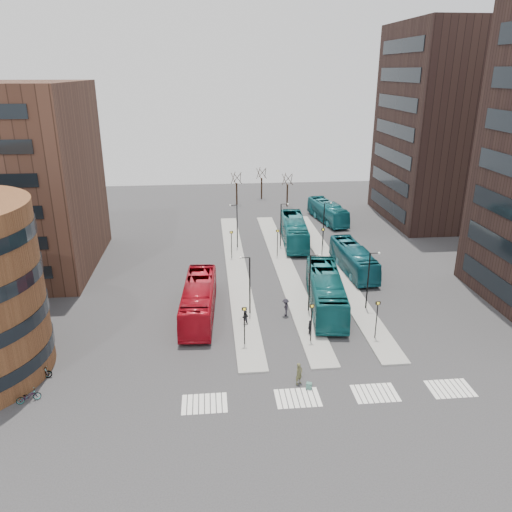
{
  "coord_description": "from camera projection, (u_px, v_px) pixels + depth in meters",
  "views": [
    {
      "loc": [
        -7.2,
        -26.99,
        23.19
      ],
      "look_at": [
        -2.45,
        21.42,
        5.0
      ],
      "focal_mm": 35.0,
      "sensor_mm": 36.0,
      "label": 1
    }
  ],
  "objects": [
    {
      "name": "bicycle_near",
      "position": [
        28.0,
        396.0,
        36.99
      ],
      "size": [
        1.85,
        1.28,
        0.92
      ],
      "primitive_type": "imported",
      "rotation": [
        0.0,
        0.0,
        2.0
      ],
      "color": "gray",
      "rests_on": "ground"
    },
    {
      "name": "island_right",
      "position": [
        332.0,
        266.0,
        62.61
      ],
      "size": [
        2.5,
        45.0,
        0.15
      ],
      "primitive_type": "cube",
      "color": "gray",
      "rests_on": "ground"
    },
    {
      "name": "tower_far",
      "position": [
        456.0,
        126.0,
        78.22
      ],
      "size": [
        20.12,
        20.0,
        30.0
      ],
      "color": "black",
      "rests_on": "ground"
    },
    {
      "name": "bare_trees",
      "position": [
        262.0,
        189.0,
        91.64
      ],
      "size": [
        10.97,
        8.14,
        5.9
      ],
      "color": "black",
      "rests_on": "ground"
    },
    {
      "name": "bicycle_far",
      "position": [
        41.0,
        374.0,
        39.82
      ],
      "size": [
        1.73,
        0.79,
        0.88
      ],
      "primitive_type": "imported",
      "rotation": [
        0.0,
        0.0,
        1.7
      ],
      "color": "gray",
      "rests_on": "ground"
    },
    {
      "name": "island_mid",
      "position": [
        285.0,
        268.0,
        62.06
      ],
      "size": [
        2.5,
        45.0,
        0.15
      ],
      "primitive_type": "cube",
      "color": "gray",
      "rests_on": "ground"
    },
    {
      "name": "ground",
      "position": [
        322.0,
        433.0,
        33.94
      ],
      "size": [
        160.0,
        160.0,
        0.0
      ],
      "primitive_type": "plane",
      "color": "#2A2A2C",
      "rests_on": "ground"
    },
    {
      "name": "suitcase",
      "position": [
        309.0,
        386.0,
        38.56
      ],
      "size": [
        0.51,
        0.47,
        0.52
      ],
      "primitive_type": "cube",
      "rotation": [
        0.0,
        0.0,
        -0.4
      ],
      "color": "navy",
      "rests_on": "ground"
    },
    {
      "name": "teal_bus_b",
      "position": [
        294.0,
        231.0,
        70.57
      ],
      "size": [
        4.05,
        13.17,
        3.61
      ],
      "primitive_type": "imported",
      "rotation": [
        0.0,
        0.0,
        -0.08
      ],
      "color": "#146268",
      "rests_on": "ground"
    },
    {
      "name": "bicycle_mid",
      "position": [
        41.0,
        373.0,
        39.74
      ],
      "size": [
        1.79,
        0.73,
        1.04
      ],
      "primitive_type": "imported",
      "rotation": [
        0.0,
        0.0,
        1.71
      ],
      "color": "gray",
      "rests_on": "ground"
    },
    {
      "name": "commuter_b",
      "position": [
        310.0,
        328.0,
        46.26
      ],
      "size": [
        0.4,
        0.9,
        1.51
      ],
      "primitive_type": "imported",
      "rotation": [
        0.0,
        0.0,
        1.53
      ],
      "color": "black",
      "rests_on": "ground"
    },
    {
      "name": "crosswalk_stripes",
      "position": [
        333.0,
        396.0,
        37.82
      ],
      "size": [
        22.35,
        2.4,
        0.01
      ],
      "color": "silver",
      "rests_on": "ground"
    },
    {
      "name": "island_left",
      "position": [
        237.0,
        270.0,
        61.51
      ],
      "size": [
        2.5,
        45.0,
        0.15
      ],
      "primitive_type": "cube",
      "color": "gray",
      "rests_on": "ground"
    },
    {
      "name": "teal_bus_c",
      "position": [
        353.0,
        259.0,
        60.64
      ],
      "size": [
        3.27,
        11.67,
        3.22
      ],
      "primitive_type": "imported",
      "rotation": [
        0.0,
        0.0,
        0.05
      ],
      "color": "#145664",
      "rests_on": "ground"
    },
    {
      "name": "teal_bus_d",
      "position": [
        328.0,
        212.0,
        80.82
      ],
      "size": [
        4.57,
        11.77,
        3.2
      ],
      "primitive_type": "imported",
      "rotation": [
        0.0,
        0.0,
        0.17
      ],
      "color": "#16656F",
      "rests_on": "ground"
    },
    {
      "name": "red_bus",
      "position": [
        199.0,
        300.0,
        49.54
      ],
      "size": [
        3.72,
        12.72,
        3.5
      ],
      "primitive_type": "imported",
      "rotation": [
        0.0,
        0.0,
        -0.06
      ],
      "color": "#A90D1A",
      "rests_on": "ground"
    },
    {
      "name": "sign_poles",
      "position": [
        291.0,
        272.0,
        54.68
      ],
      "size": [
        12.45,
        22.12,
        3.65
      ],
      "color": "black",
      "rests_on": "ground"
    },
    {
      "name": "commuter_c",
      "position": [
        286.0,
        307.0,
        49.83
      ],
      "size": [
        0.73,
        1.22,
        1.85
      ],
      "primitive_type": "imported",
      "rotation": [
        0.0,
        0.0,
        4.68
      ],
      "color": "black",
      "rests_on": "ground"
    },
    {
      "name": "lamp_posts",
      "position": [
        293.0,
        246.0,
        59.03
      ],
      "size": [
        14.04,
        20.24,
        6.12
      ],
      "color": "black",
      "rests_on": "ground"
    },
    {
      "name": "traveller",
      "position": [
        299.0,
        374.0,
        38.97
      ],
      "size": [
        0.79,
        0.75,
        1.83
      ],
      "primitive_type": "imported",
      "rotation": [
        0.0,
        0.0,
        0.66
      ],
      "color": "#4B4B2D",
      "rests_on": "ground"
    },
    {
      "name": "commuter_a",
      "position": [
        245.0,
        318.0,
        48.11
      ],
      "size": [
        0.86,
        0.76,
        1.5
      ],
      "primitive_type": "imported",
      "rotation": [
        0.0,
        0.0,
        2.84
      ],
      "color": "black",
      "rests_on": "ground"
    },
    {
      "name": "teal_bus_a",
      "position": [
        326.0,
        292.0,
        51.14
      ],
      "size": [
        4.7,
        13.54,
        3.69
      ],
      "primitive_type": "imported",
      "rotation": [
        0.0,
        0.0,
        -0.12
      ],
      "color": "#12565A",
      "rests_on": "ground"
    }
  ]
}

